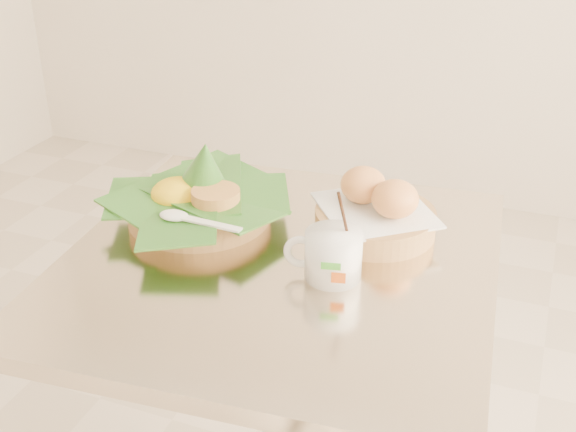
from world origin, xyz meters
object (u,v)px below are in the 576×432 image
(bread_basket, at_px, (376,212))
(coffee_mug, at_px, (332,254))
(rice_basket, at_px, (198,197))
(cafe_table, at_px, (280,364))

(bread_basket, distance_m, coffee_mug, 0.17)
(rice_basket, relative_size, coffee_mug, 2.07)
(cafe_table, bearing_deg, coffee_mug, -12.11)
(cafe_table, xyz_separation_m, coffee_mug, (0.10, -0.02, 0.26))
(cafe_table, xyz_separation_m, rice_basket, (-0.19, 0.08, 0.26))
(cafe_table, relative_size, rice_basket, 2.33)
(rice_basket, height_order, coffee_mug, rice_basket)
(cafe_table, relative_size, bread_basket, 2.99)
(rice_basket, bearing_deg, cafe_table, -23.09)
(bread_basket, height_order, coffee_mug, coffee_mug)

